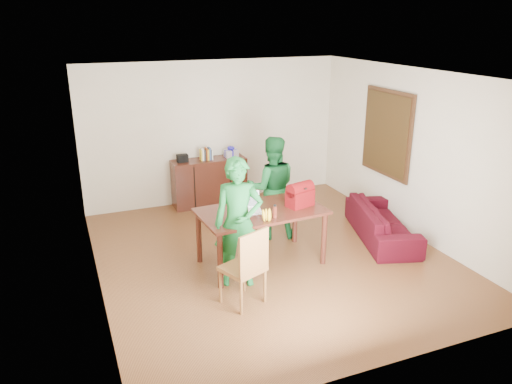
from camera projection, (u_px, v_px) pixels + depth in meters
name	position (u px, v px, depth m)	size (l,w,h in m)	color
room	(269.00, 171.00, 7.26)	(5.20, 5.70, 2.90)	#442011
table	(261.00, 217.00, 7.15)	(1.83, 1.10, 0.83)	black
chair	(244.00, 282.00, 6.24)	(0.61, 0.59, 1.04)	brown
person_near	(238.00, 223.00, 6.54)	(0.64, 0.42, 1.76)	#166529
person_far	(272.00, 188.00, 8.02)	(0.82, 0.64, 1.68)	#125323
laptop	(249.00, 209.00, 7.03)	(0.41, 0.32, 0.25)	white
bananas	(267.00, 219.00, 6.72)	(0.18, 0.11, 0.07)	gold
bottle	(275.00, 211.00, 6.81)	(0.06, 0.06, 0.19)	#571F14
red_bag	(300.00, 197.00, 7.22)	(0.39, 0.22, 0.28)	#680A06
sofa	(382.00, 222.00, 8.13)	(1.88, 0.74, 0.55)	#340613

